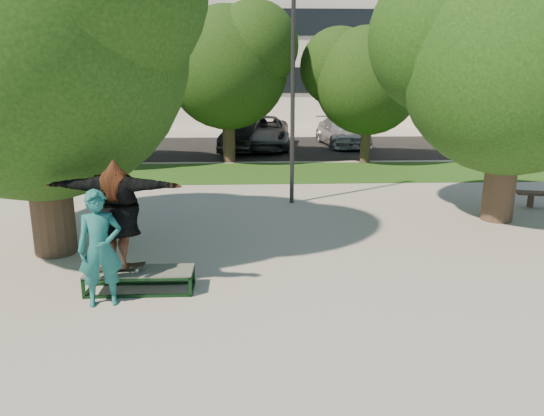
{
  "coord_description": "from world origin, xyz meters",
  "views": [
    {
      "loc": [
        -0.23,
        -9.56,
        3.67
      ],
      "look_at": [
        0.24,
        0.6,
        1.0
      ],
      "focal_mm": 35.0,
      "sensor_mm": 36.0,
      "label": 1
    }
  ],
  "objects_px": {
    "car_dark": "(242,136)",
    "tree_right": "(509,51)",
    "tree_left": "(30,28)",
    "bystander": "(100,248)",
    "lamppost": "(293,89)",
    "car_silver_b": "(342,132)",
    "car_silver_a": "(106,142)",
    "car_grey": "(262,132)",
    "grind_box": "(140,280)"
  },
  "relations": [
    {
      "from": "grind_box",
      "to": "bystander",
      "type": "xyz_separation_m",
      "value": [
        -0.48,
        -0.49,
        0.75
      ]
    },
    {
      "from": "tree_right",
      "to": "car_grey",
      "type": "relative_size",
      "value": 1.2
    },
    {
      "from": "lamppost",
      "to": "car_grey",
      "type": "bearing_deg",
      "value": 92.77
    },
    {
      "from": "lamppost",
      "to": "car_silver_b",
      "type": "relative_size",
      "value": 1.32
    },
    {
      "from": "car_silver_a",
      "to": "car_dark",
      "type": "xyz_separation_m",
      "value": [
        5.82,
        1.38,
        0.05
      ]
    },
    {
      "from": "tree_left",
      "to": "tree_right",
      "type": "bearing_deg",
      "value": 11.03
    },
    {
      "from": "bystander",
      "to": "car_silver_a",
      "type": "relative_size",
      "value": 0.51
    },
    {
      "from": "car_dark",
      "to": "tree_left",
      "type": "bearing_deg",
      "value": -94.99
    },
    {
      "from": "car_silver_a",
      "to": "car_silver_b",
      "type": "relative_size",
      "value": 0.8
    },
    {
      "from": "car_grey",
      "to": "tree_right",
      "type": "bearing_deg",
      "value": -63.28
    },
    {
      "from": "tree_left",
      "to": "bystander",
      "type": "relative_size",
      "value": 3.78
    },
    {
      "from": "tree_left",
      "to": "car_silver_a",
      "type": "bearing_deg",
      "value": 99.29
    },
    {
      "from": "car_dark",
      "to": "lamppost",
      "type": "bearing_deg",
      "value": -70.97
    },
    {
      "from": "grind_box",
      "to": "car_grey",
      "type": "bearing_deg",
      "value": 81.35
    },
    {
      "from": "tree_right",
      "to": "lamppost",
      "type": "relative_size",
      "value": 1.07
    },
    {
      "from": "tree_left",
      "to": "car_silver_b",
      "type": "height_order",
      "value": "tree_left"
    },
    {
      "from": "tree_right",
      "to": "car_grey",
      "type": "distance_m",
      "value": 14.22
    },
    {
      "from": "car_silver_b",
      "to": "tree_left",
      "type": "bearing_deg",
      "value": -125.87
    },
    {
      "from": "tree_left",
      "to": "car_silver_b",
      "type": "xyz_separation_m",
      "value": [
        8.73,
        15.39,
        -3.75
      ]
    },
    {
      "from": "lamppost",
      "to": "car_silver_b",
      "type": "bearing_deg",
      "value": 73.33
    },
    {
      "from": "bystander",
      "to": "car_silver_b",
      "type": "bearing_deg",
      "value": 55.46
    },
    {
      "from": "tree_left",
      "to": "car_dark",
      "type": "height_order",
      "value": "tree_left"
    },
    {
      "from": "lamppost",
      "to": "grind_box",
      "type": "height_order",
      "value": "lamppost"
    },
    {
      "from": "bystander",
      "to": "car_dark",
      "type": "bearing_deg",
      "value": 69.51
    },
    {
      "from": "lamppost",
      "to": "car_silver_a",
      "type": "bearing_deg",
      "value": 130.74
    },
    {
      "from": "grind_box",
      "to": "bystander",
      "type": "height_order",
      "value": "bystander"
    },
    {
      "from": "grind_box",
      "to": "car_dark",
      "type": "height_order",
      "value": "car_dark"
    },
    {
      "from": "tree_right",
      "to": "car_dark",
      "type": "bearing_deg",
      "value": 118.56
    },
    {
      "from": "grind_box",
      "to": "lamppost",
      "type": "bearing_deg",
      "value": 63.02
    },
    {
      "from": "tree_left",
      "to": "car_silver_a",
      "type": "height_order",
      "value": "tree_left"
    },
    {
      "from": "car_dark",
      "to": "tree_right",
      "type": "bearing_deg",
      "value": -51.05
    },
    {
      "from": "car_dark",
      "to": "car_silver_b",
      "type": "distance_m",
      "value": 5.2
    },
    {
      "from": "grind_box",
      "to": "car_silver_b",
      "type": "height_order",
      "value": "car_silver_b"
    },
    {
      "from": "lamppost",
      "to": "tree_right",
      "type": "bearing_deg",
      "value": -21.28
    },
    {
      "from": "car_silver_a",
      "to": "car_dark",
      "type": "height_order",
      "value": "car_dark"
    },
    {
      "from": "lamppost",
      "to": "car_dark",
      "type": "distance_m",
      "value": 10.29
    },
    {
      "from": "tree_right",
      "to": "bystander",
      "type": "bearing_deg",
      "value": -151.35
    },
    {
      "from": "car_grey",
      "to": "lamppost",
      "type": "bearing_deg",
      "value": -83.69
    },
    {
      "from": "bystander",
      "to": "car_silver_a",
      "type": "xyz_separation_m",
      "value": [
        -3.75,
        15.05,
        -0.31
      ]
    },
    {
      "from": "tree_left",
      "to": "car_silver_a",
      "type": "relative_size",
      "value": 1.91
    },
    {
      "from": "car_dark",
      "to": "car_silver_a",
      "type": "bearing_deg",
      "value": -156.31
    },
    {
      "from": "tree_left",
      "to": "tree_right",
      "type": "distance_m",
      "value": 10.41
    },
    {
      "from": "tree_left",
      "to": "bystander",
      "type": "height_order",
      "value": "tree_left"
    },
    {
      "from": "bystander",
      "to": "car_silver_b",
      "type": "relative_size",
      "value": 0.41
    },
    {
      "from": "lamppost",
      "to": "car_silver_a",
      "type": "height_order",
      "value": "lamppost"
    },
    {
      "from": "tree_left",
      "to": "car_grey",
      "type": "height_order",
      "value": "tree_left"
    },
    {
      "from": "car_grey",
      "to": "bystander",
      "type": "bearing_deg",
      "value": -96.42
    },
    {
      "from": "bystander",
      "to": "car_grey",
      "type": "height_order",
      "value": "bystander"
    },
    {
      "from": "car_silver_b",
      "to": "bystander",
      "type": "bearing_deg",
      "value": -117.54
    },
    {
      "from": "car_silver_b",
      "to": "car_grey",
      "type": "bearing_deg",
      "value": -176.35
    }
  ]
}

